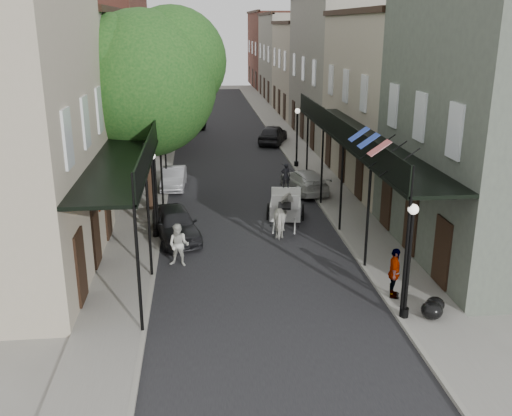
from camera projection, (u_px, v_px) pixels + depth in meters
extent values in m
plane|color=gray|center=(267.00, 297.00, 19.42)|extent=(140.00, 140.00, 0.00)
cube|color=black|center=(231.00, 162.00, 38.35)|extent=(8.00, 90.00, 0.01)
cube|color=gray|center=(156.00, 163.00, 37.85)|extent=(2.20, 90.00, 0.12)
cube|color=gray|center=(304.00, 160.00, 38.82)|extent=(2.20, 90.00, 0.12)
cube|color=tan|center=(115.00, 72.00, 45.36)|extent=(5.00, 80.00, 10.50)
cube|color=gray|center=(327.00, 70.00, 47.03)|extent=(5.00, 80.00, 10.50)
cube|color=black|center=(132.00, 144.00, 24.33)|extent=(2.20, 18.00, 0.12)
cube|color=black|center=(156.00, 132.00, 24.28)|extent=(0.06, 18.00, 1.00)
cylinder|color=black|center=(138.00, 269.00, 16.49)|extent=(0.10, 0.10, 4.00)
cylinder|color=black|center=(156.00, 192.00, 24.06)|extent=(0.10, 0.10, 4.00)
cylinder|color=black|center=(165.00, 152.00, 31.63)|extent=(0.10, 0.10, 4.00)
cube|color=black|center=(360.00, 139.00, 25.30)|extent=(2.20, 18.00, 0.12)
cube|color=black|center=(337.00, 128.00, 25.04)|extent=(0.06, 18.00, 1.00)
cylinder|color=black|center=(406.00, 258.00, 17.27)|extent=(0.10, 0.10, 4.00)
cylinder|color=black|center=(341.00, 187.00, 24.84)|extent=(0.10, 0.10, 4.00)
cylinder|color=black|center=(307.00, 148.00, 32.41)|extent=(0.10, 0.10, 4.00)
cylinder|color=#382619|center=(148.00, 153.00, 27.54)|extent=(0.44, 0.44, 5.60)
sphere|color=#154215|center=(144.00, 84.00, 26.53)|extent=(6.80, 6.80, 6.80)
sphere|color=#154215|center=(173.00, 61.00, 26.92)|extent=(5.10, 5.10, 5.10)
cylinder|color=#382619|center=(163.00, 115.00, 40.88)|extent=(0.44, 0.44, 5.04)
sphere|color=#154215|center=(161.00, 73.00, 39.97)|extent=(6.00, 6.00, 6.00)
sphere|color=#154215|center=(178.00, 59.00, 40.38)|extent=(4.50, 4.50, 4.50)
cylinder|color=black|center=(404.00, 312.00, 17.85)|extent=(0.28, 0.28, 0.30)
cylinder|color=black|center=(408.00, 267.00, 17.37)|extent=(0.12, 0.12, 3.40)
sphere|color=white|center=(413.00, 209.00, 16.80)|extent=(0.32, 0.32, 0.32)
cylinder|color=black|center=(156.00, 233.00, 24.62)|extent=(0.28, 0.28, 0.30)
cylinder|color=black|center=(154.00, 199.00, 24.14)|extent=(0.12, 0.12, 3.40)
sphere|color=white|center=(152.00, 156.00, 23.57)|extent=(0.32, 0.32, 0.32)
cylinder|color=black|center=(296.00, 164.00, 36.77)|extent=(0.28, 0.28, 0.30)
cylinder|color=black|center=(297.00, 140.00, 36.30)|extent=(0.12, 0.12, 3.40)
sphere|color=white|center=(298.00, 111.00, 35.72)|extent=(0.32, 0.32, 0.32)
imported|color=silver|center=(284.00, 216.00, 24.99)|extent=(1.25, 2.14, 1.70)
torus|color=black|center=(269.00, 200.00, 27.94)|extent=(0.32, 1.32, 1.33)
torus|color=black|center=(303.00, 201.00, 27.82)|extent=(0.32, 1.32, 1.33)
torus|color=black|center=(271.00, 216.00, 26.65)|extent=(0.19, 0.69, 0.69)
torus|color=black|center=(299.00, 216.00, 26.56)|extent=(0.19, 0.69, 0.69)
cube|color=white|center=(286.00, 193.00, 27.55)|extent=(1.74, 2.07, 0.72)
cube|color=white|center=(286.00, 189.00, 26.37)|extent=(1.31, 0.77, 0.12)
cube|color=white|center=(286.00, 184.00, 26.03)|extent=(1.23, 0.32, 0.51)
imported|color=black|center=(286.00, 176.00, 26.17)|extent=(0.46, 0.35, 1.16)
imported|color=beige|center=(179.00, 245.00, 21.71)|extent=(0.97, 0.84, 1.69)
imported|color=gray|center=(141.00, 155.00, 36.28)|extent=(1.05, 0.67, 1.55)
imported|color=gray|center=(394.00, 273.00, 18.93)|extent=(0.74, 1.10, 1.74)
imported|color=black|center=(176.00, 223.00, 24.53)|extent=(2.52, 4.35, 1.39)
imported|color=#ABABB1|center=(174.00, 178.00, 32.14)|extent=(1.40, 3.61, 1.17)
imported|color=black|center=(181.00, 124.00, 48.13)|extent=(4.72, 6.21, 1.57)
imported|color=silver|center=(304.00, 181.00, 31.42)|extent=(2.42, 4.52, 1.25)
imported|color=black|center=(273.00, 134.00, 44.07)|extent=(3.01, 4.65, 1.47)
ellipsoid|color=black|center=(432.00, 310.00, 17.69)|extent=(0.67, 0.67, 0.57)
ellipsoid|color=black|center=(435.00, 304.00, 18.16)|extent=(0.59, 0.59, 0.47)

